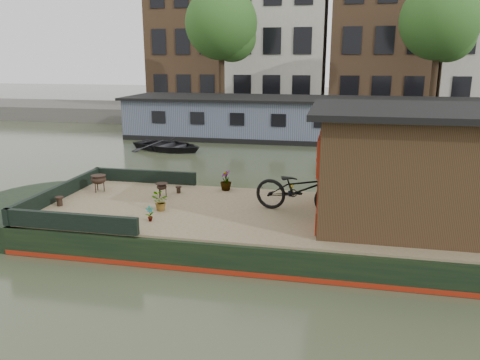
% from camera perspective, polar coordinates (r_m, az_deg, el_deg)
% --- Properties ---
extents(ground, '(120.00, 120.00, 0.00)m').
position_cam_1_polar(ground, '(10.78, 7.12, -7.45)').
color(ground, '#333B25').
rests_on(ground, ground).
extents(houseboat_hull, '(14.01, 4.02, 0.60)m').
position_cam_1_polar(houseboat_hull, '(10.86, 0.11, -5.63)').
color(houseboat_hull, black).
rests_on(houseboat_hull, ground).
extents(houseboat_deck, '(11.80, 3.80, 0.05)m').
position_cam_1_polar(houseboat_deck, '(10.56, 7.22, -4.30)').
color(houseboat_deck, '#8F7658').
rests_on(houseboat_deck, houseboat_hull).
extents(bow_bulwark, '(3.00, 4.00, 0.35)m').
position_cam_1_polar(bow_bulwark, '(11.98, -17.68, -1.61)').
color(bow_bulwark, black).
rests_on(bow_bulwark, houseboat_deck).
extents(cabin, '(4.00, 3.50, 2.42)m').
position_cam_1_polar(cabin, '(10.31, 19.65, 1.70)').
color(cabin, black).
rests_on(cabin, houseboat_deck).
extents(bicycle, '(2.19, 1.12, 1.10)m').
position_cam_1_polar(bicycle, '(10.55, 7.33, -1.08)').
color(bicycle, black).
rests_on(bicycle, houseboat_deck).
extents(potted_plant_b, '(0.14, 0.17, 0.29)m').
position_cam_1_polar(potted_plant_b, '(11.88, 6.17, -1.27)').
color(potted_plant_b, brown).
rests_on(potted_plant_b, houseboat_deck).
extents(potted_plant_c, '(0.43, 0.39, 0.42)m').
position_cam_1_polar(potted_plant_c, '(10.83, -9.77, -2.64)').
color(potted_plant_c, '#9F482E').
rests_on(potted_plant_c, houseboat_deck).
extents(potted_plant_d, '(0.41, 0.41, 0.53)m').
position_cam_1_polar(potted_plant_d, '(12.31, -1.74, -0.04)').
color(potted_plant_d, brown).
rests_on(potted_plant_d, houseboat_deck).
extents(potted_plant_e, '(0.21, 0.21, 0.34)m').
position_cam_1_polar(potted_plant_e, '(10.18, -10.94, -4.05)').
color(potted_plant_e, '#A46530').
rests_on(potted_plant_e, houseboat_deck).
extents(brazier_front, '(0.37, 0.37, 0.35)m').
position_cam_1_polar(brazier_front, '(11.90, -9.51, -1.21)').
color(brazier_front, black).
rests_on(brazier_front, houseboat_deck).
extents(brazier_rear, '(0.46, 0.46, 0.44)m').
position_cam_1_polar(brazier_rear, '(12.74, -16.84, -0.39)').
color(brazier_rear, black).
rests_on(brazier_rear, houseboat_deck).
extents(bollard_port, '(0.15, 0.15, 0.18)m').
position_cam_1_polar(bollard_port, '(12.19, -7.51, -1.18)').
color(bollard_port, black).
rests_on(bollard_port, houseboat_deck).
extents(bollard_stbd, '(0.19, 0.19, 0.22)m').
position_cam_1_polar(bollard_stbd, '(11.84, -21.14, -2.43)').
color(bollard_stbd, black).
rests_on(bollard_stbd, houseboat_deck).
extents(dinghy, '(3.94, 3.31, 0.70)m').
position_cam_1_polar(dinghy, '(21.39, -8.76, 4.53)').
color(dinghy, black).
rests_on(dinghy, ground).
extents(far_houseboat, '(20.40, 4.40, 2.11)m').
position_cam_1_polar(far_houseboat, '(24.18, 10.07, 7.11)').
color(far_houseboat, slate).
rests_on(far_houseboat, ground).
extents(quay, '(60.00, 6.00, 0.90)m').
position_cam_1_polar(quay, '(30.69, 10.47, 7.67)').
color(quay, '#47443F').
rests_on(quay, ground).
extents(townhouse_row, '(27.25, 8.00, 16.50)m').
position_cam_1_polar(townhouse_row, '(37.68, 11.61, 20.21)').
color(townhouse_row, brown).
rests_on(townhouse_row, ground).
extents(tree_left, '(4.40, 4.40, 7.40)m').
position_cam_1_polar(tree_left, '(29.96, -1.99, 18.16)').
color(tree_left, '#332316').
rests_on(tree_left, quay).
extents(tree_right, '(4.40, 4.40, 7.40)m').
position_cam_1_polar(tree_right, '(29.60, 23.42, 17.08)').
color(tree_right, '#332316').
rests_on(tree_right, quay).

